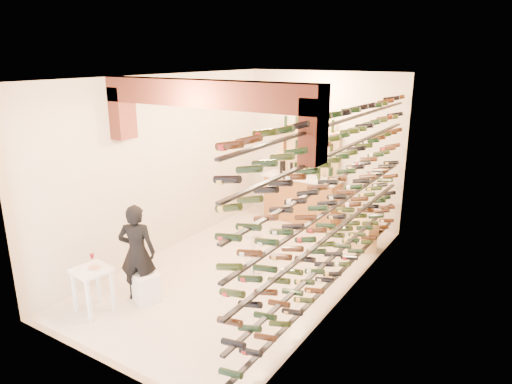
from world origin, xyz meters
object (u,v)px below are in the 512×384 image
wine_rack (334,197)px  tasting_table (92,277)px  back_counter (302,197)px  crate_lower (363,242)px  person (137,253)px  chrome_barstool (253,249)px  white_stool (146,287)px

wine_rack → tasting_table: 3.61m
back_counter → crate_lower: 1.92m
tasting_table → person: size_ratio=0.55×
tasting_table → person: 0.70m
back_counter → chrome_barstool: (0.42, -2.64, -0.13)m
white_stool → chrome_barstool: size_ratio=0.62×
chrome_barstool → person: bearing=-119.5°
tasting_table → chrome_barstool: size_ratio=1.17×
chrome_barstool → back_counter: bearing=99.0°
wine_rack → person: bearing=-144.9°
wine_rack → chrome_barstool: bearing=179.6°
tasting_table → back_counter: bearing=89.2°
white_stool → crate_lower: (2.08, 3.51, -0.07)m
wine_rack → back_counter: bearing=124.7°
back_counter → chrome_barstool: size_ratio=2.45×
white_stool → crate_lower: bearing=59.3°
tasting_table → white_stool: tasting_table is taller
back_counter → white_stool: bearing=-95.1°
back_counter → person: 4.34m
wine_rack → crate_lower: wine_rack is taller
tasting_table → crate_lower: (2.48, 4.12, -0.40)m
chrome_barstool → crate_lower: (1.28, 1.83, -0.26)m
back_counter → person: bearing=-96.9°
person → crate_lower: bearing=-151.2°
tasting_table → crate_lower: 4.83m
white_stool → chrome_barstool: 1.86m
person → chrome_barstool: bearing=-148.2°
white_stool → chrome_barstool: chrome_barstool is taller
back_counter → chrome_barstool: back_counter is taller
wine_rack → chrome_barstool: (-1.41, 0.01, -1.15)m
wine_rack → white_stool: 3.07m
wine_rack → person: 2.99m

